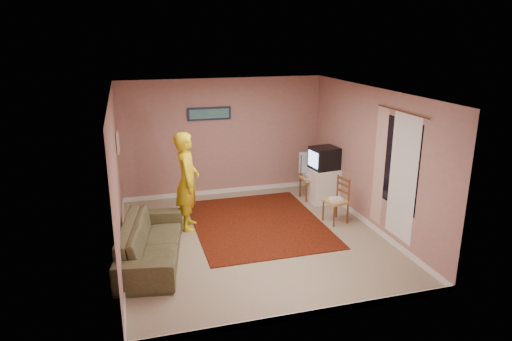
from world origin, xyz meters
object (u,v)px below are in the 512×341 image
object	(u,v)px
tv_cabinet	(323,185)
chair_a	(312,173)
person	(187,181)
sofa	(151,241)
crt_tv	(324,158)
chair_b	(336,196)

from	to	relation	value
tv_cabinet	chair_a	distance (m)	0.37
tv_cabinet	person	bearing A→B (deg)	-168.66
sofa	person	world-z (taller)	person
tv_cabinet	person	xyz separation A→B (m)	(-2.99, -0.60, 0.55)
tv_cabinet	crt_tv	world-z (taller)	crt_tv
chair_a	person	bearing A→B (deg)	-165.14
crt_tv	chair_a	size ratio (longest dim) A/B	1.13
chair_a	sofa	world-z (taller)	chair_a
chair_b	person	xyz separation A→B (m)	(-2.76, 0.52, 0.38)
chair_b	person	distance (m)	2.83
tv_cabinet	chair_b	world-z (taller)	chair_b
tv_cabinet	chair_b	bearing A→B (deg)	-102.03
crt_tv	chair_b	size ratio (longest dim) A/B	1.25
chair_b	person	bearing A→B (deg)	-113.07
chair_a	chair_b	bearing A→B (deg)	-94.06
chair_a	sofa	bearing A→B (deg)	-152.89
crt_tv	sofa	xyz separation A→B (m)	(-3.74, -1.72, -0.65)
sofa	person	xyz separation A→B (m)	(0.76, 1.12, 0.59)
tv_cabinet	person	size ratio (longest dim) A/B	0.40
tv_cabinet	chair_a	world-z (taller)	chair_a
tv_cabinet	chair_a	xyz separation A→B (m)	(-0.18, 0.23, 0.22)
chair_a	person	size ratio (longest dim) A/B	0.29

